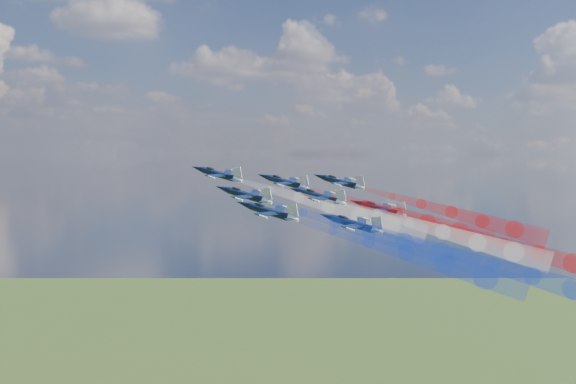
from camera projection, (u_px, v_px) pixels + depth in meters
name	position (u px, v px, depth m)	size (l,w,h in m)	color
jet_lead	(219.00, 174.00, 153.61)	(10.63, 13.29, 3.54)	black
trail_lead	(329.00, 206.00, 144.07)	(4.43, 41.25, 4.43)	white
jet_inner_left	(246.00, 195.00, 139.89)	(10.63, 13.29, 3.54)	black
trail_inner_left	(369.00, 232.00, 130.35)	(4.43, 41.25, 4.43)	#1739C4
jet_inner_right	(285.00, 182.00, 157.89)	(10.63, 13.29, 3.54)	black
trail_inner_right	(396.00, 213.00, 148.35)	(4.43, 41.25, 4.43)	red
jet_outer_left	(270.00, 212.00, 129.15)	(10.63, 13.29, 3.54)	black
trail_outer_left	(406.00, 253.00, 119.61)	(4.43, 41.25, 4.43)	#1739C4
jet_center_third	(320.00, 197.00, 145.96)	(10.63, 13.29, 3.54)	black
trail_center_third	(443.00, 232.00, 136.42)	(4.43, 41.25, 4.43)	white
jet_outer_right	(341.00, 182.00, 163.04)	(10.63, 13.29, 3.54)	black
trail_outer_right	(451.00, 212.00, 153.50)	(4.43, 41.25, 4.43)	red
jet_rear_left	(353.00, 224.00, 132.50)	(10.63, 13.29, 3.54)	black
trail_rear_left	(493.00, 265.00, 122.96)	(4.43, 41.25, 4.43)	#1739C4
jet_rear_right	(380.00, 209.00, 150.78)	(10.63, 13.29, 3.54)	black
trail_rear_right	(503.00, 244.00, 141.24)	(4.43, 41.25, 4.43)	red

